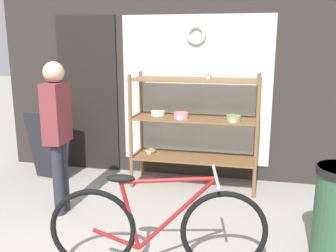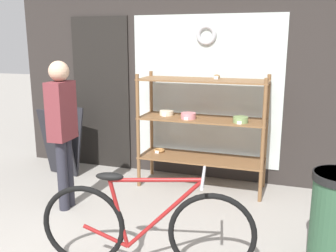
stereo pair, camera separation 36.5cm
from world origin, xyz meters
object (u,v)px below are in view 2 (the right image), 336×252
display_case (201,122)px  sandwich_board (62,142)px  pedestrian (62,125)px  bicycle (145,227)px

display_case → sandwich_board: bearing=-175.3°
pedestrian → display_case: bearing=-51.1°
sandwich_board → pedestrian: bearing=-45.5°
bicycle → display_case: bearing=79.7°
display_case → pedestrian: size_ratio=0.96×
sandwich_board → pedestrian: size_ratio=0.57×
sandwich_board → pedestrian: (0.63, -0.89, 0.47)m
bicycle → pedestrian: bearing=137.3°
display_case → bicycle: display_case is taller
display_case → sandwich_board: (-1.87, -0.15, -0.37)m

